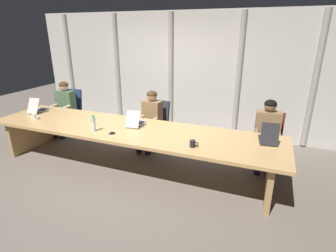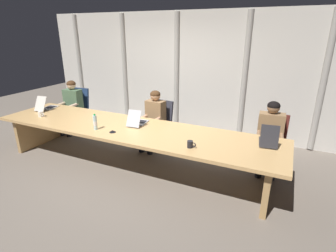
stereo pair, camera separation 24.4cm
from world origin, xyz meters
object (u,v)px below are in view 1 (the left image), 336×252
laptop_left_end (40,109)px  office_chair_left_mid (155,129)px  person_left_mid (150,117)px  office_chair_center (267,145)px  laptop_center (268,138)px  conference_mic_left_side (112,132)px  laptop_left_mid (136,122)px  water_bottle_primary (94,124)px  person_center (267,130)px  office_chair_left_end (71,117)px  coffee_mug_far (193,144)px  person_left_end (64,105)px  coffee_mug_near (35,117)px

laptop_left_end → office_chair_left_mid: size_ratio=0.55×
person_left_mid → office_chair_center: bearing=98.9°
laptop_center → person_left_mid: size_ratio=0.37×
conference_mic_left_side → person_left_mid: bearing=84.3°
laptop_left_mid → water_bottle_primary: bearing=131.5°
laptop_left_end → person_center: size_ratio=0.43×
laptop_center → office_chair_left_end: laptop_center is taller
laptop_center → office_chair_center: bearing=-7.9°
office_chair_left_end → coffee_mug_far: size_ratio=7.64×
office_chair_left_end → office_chair_center: size_ratio=1.06×
office_chair_center → coffee_mug_far: (-0.98, -1.34, 0.42)m
office_chair_left_end → coffee_mug_far: (3.35, -1.34, 0.41)m
laptop_left_mid → person_left_mid: size_ratio=0.39×
person_left_end → person_center: bearing=85.5°
laptop_center → office_chair_left_end: size_ratio=0.45×
coffee_mug_far → conference_mic_left_side: coffee_mug_far is taller
person_center → office_chair_left_end: bearing=-96.2°
laptop_left_end → coffee_mug_near: size_ratio=3.84×
laptop_left_mid → person_left_end: size_ratio=0.38×
office_chair_center → coffee_mug_far: 1.71m
office_chair_left_end → conference_mic_left_side: (2.01, -1.32, 0.37)m
office_chair_center → person_center: person_center is taller
office_chair_left_end → office_chair_left_mid: office_chair_left_end is taller
office_chair_left_end → water_bottle_primary: size_ratio=3.66×
office_chair_center → person_left_mid: (-2.20, -0.16, 0.32)m
laptop_left_end → office_chair_center: 4.43m
coffee_mug_near → person_left_end: bearing=106.3°
laptop_center → person_left_mid: person_left_mid is taller
person_left_mid → person_center: size_ratio=0.98×
laptop_left_mid → coffee_mug_near: laptop_left_mid is taller
office_chair_left_mid → person_center: bearing=93.9°
person_left_mid → laptop_left_mid: bearing=9.4°
laptop_left_end → person_left_mid: bearing=-80.9°
office_chair_left_end → office_chair_left_mid: bearing=85.4°
laptop_left_end → water_bottle_primary: size_ratio=1.89×
office_chair_center → person_left_mid: person_left_mid is taller
laptop_center → water_bottle_primary: size_ratio=1.63×
office_chair_left_mid → water_bottle_primary: size_ratio=3.45×
coffee_mug_far → office_chair_center: bearing=53.8°
person_center → coffee_mug_far: bearing=-42.8°
person_center → laptop_left_end: bearing=-85.5°
person_left_end → coffee_mug_far: 3.56m
laptop_left_mid → office_chair_center: (2.14, 0.82, -0.43)m
coffee_mug_near → coffee_mug_far: 3.04m
laptop_left_end → laptop_center: 4.33m
water_bottle_primary → conference_mic_left_side: size_ratio=2.44×
office_chair_left_mid → coffee_mug_far: (1.18, -1.34, 0.42)m
laptop_left_mid → laptop_center: bearing=-94.1°
office_chair_center → person_left_mid: size_ratio=0.79×
laptop_left_mid → person_left_mid: (-0.05, 0.66, -0.11)m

